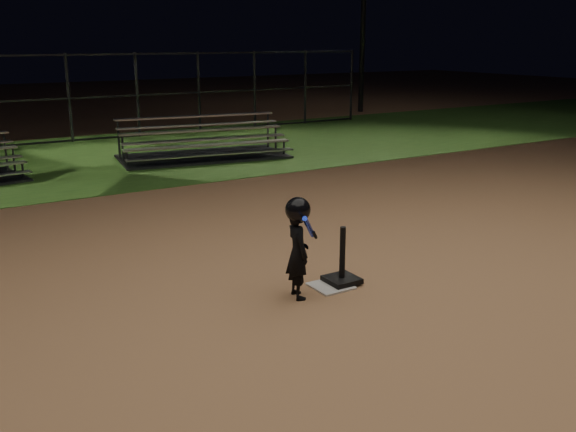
{
  "coord_description": "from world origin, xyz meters",
  "views": [
    {
      "loc": [
        -4.14,
        -5.81,
        2.89
      ],
      "look_at": [
        0.0,
        1.0,
        0.65
      ],
      "focal_mm": 39.46,
      "sensor_mm": 36.0,
      "label": 1
    }
  ],
  "objects_px": {
    "home_plate": "(331,286)",
    "batting_tee": "(342,272)",
    "child_batter": "(298,245)",
    "bleacher_right": "(203,150)"
  },
  "relations": [
    {
      "from": "child_batter",
      "to": "home_plate",
      "type": "bearing_deg",
      "value": -74.06
    },
    {
      "from": "bleacher_right",
      "to": "child_batter",
      "type": "bearing_deg",
      "value": -98.68
    },
    {
      "from": "home_plate",
      "to": "child_batter",
      "type": "relative_size",
      "value": 0.38
    },
    {
      "from": "batting_tee",
      "to": "child_batter",
      "type": "relative_size",
      "value": 0.59
    },
    {
      "from": "home_plate",
      "to": "bleacher_right",
      "type": "relative_size",
      "value": 0.1
    },
    {
      "from": "home_plate",
      "to": "child_batter",
      "type": "xyz_separation_m",
      "value": [
        -0.5,
        -0.04,
        0.62
      ]
    },
    {
      "from": "home_plate",
      "to": "batting_tee",
      "type": "bearing_deg",
      "value": 6.14
    },
    {
      "from": "batting_tee",
      "to": "child_batter",
      "type": "distance_m",
      "value": 0.83
    },
    {
      "from": "bleacher_right",
      "to": "batting_tee",
      "type": "bearing_deg",
      "value": -94.63
    },
    {
      "from": "child_batter",
      "to": "bleacher_right",
      "type": "bearing_deg",
      "value": -6.32
    }
  ]
}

